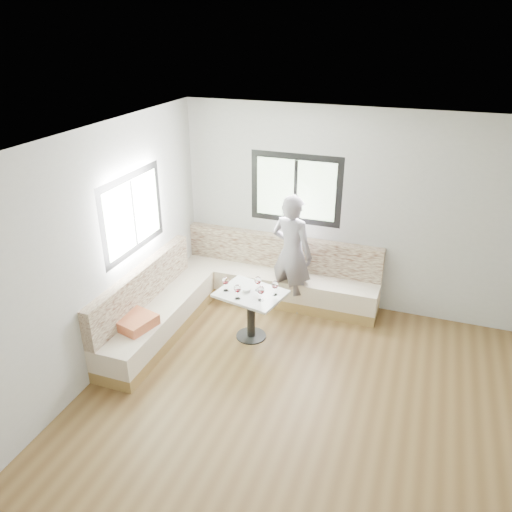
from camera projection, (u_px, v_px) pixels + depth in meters
The scene contains 10 objects.
room at pixel (309, 297), 4.68m from camera, with size 5.01×5.01×2.81m.
banquette at pixel (227, 293), 6.92m from camera, with size 2.90×2.80×0.95m.
table at pixel (251, 304), 6.34m from camera, with size 0.92×0.78×0.66m.
person at pixel (292, 254), 6.85m from camera, with size 0.62×0.41×1.71m, color slate.
olive_ramekin at pixel (247, 290), 6.28m from camera, with size 0.10×0.10×0.04m.
wine_glass_a at pixel (226, 281), 6.26m from camera, with size 0.09×0.09×0.19m.
wine_glass_b at pixel (237, 289), 6.07m from camera, with size 0.09×0.09×0.19m.
wine_glass_c at pixel (261, 291), 6.04m from camera, with size 0.09×0.09×0.19m.
wine_glass_d at pixel (258, 281), 6.26m from camera, with size 0.09×0.09×0.19m.
wine_glass_e at pixel (275, 285), 6.16m from camera, with size 0.09×0.09×0.19m.
Camera 1 is at (0.83, -3.91, 3.76)m, focal length 35.00 mm.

